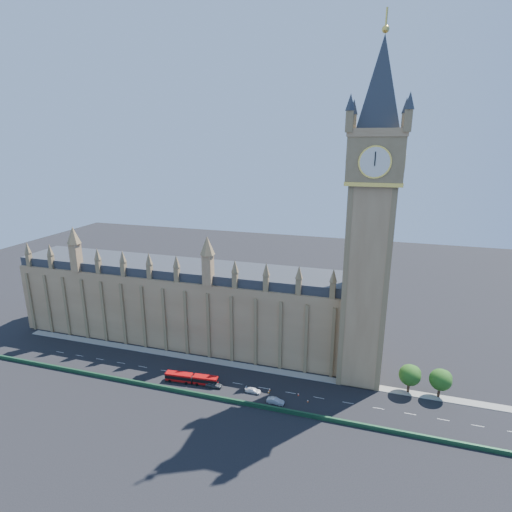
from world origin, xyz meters
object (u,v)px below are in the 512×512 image
(car_white, at_px, (253,390))
(car_grey, at_px, (214,385))
(red_bus, at_px, (192,379))
(car_silver, at_px, (275,401))

(car_white, bearing_deg, car_grey, 93.84)
(red_bus, xyz_separation_m, car_silver, (26.15, -2.34, -0.64))
(red_bus, height_order, car_white, red_bus)
(car_silver, bearing_deg, car_grey, 86.87)
(red_bus, relative_size, car_white, 3.46)
(car_grey, bearing_deg, car_silver, -98.79)
(red_bus, distance_m, car_grey, 7.17)
(red_bus, relative_size, car_grey, 3.36)
(car_silver, bearing_deg, red_bus, 88.52)
(car_grey, distance_m, car_silver, 19.14)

